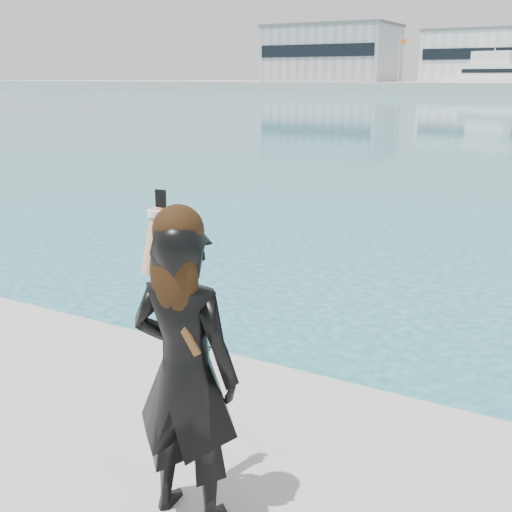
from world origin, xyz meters
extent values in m
cube|color=gray|center=(-55.00, 128.00, 7.50)|extent=(26.00, 16.00, 11.00)
cube|color=black|center=(-55.00, 119.90, 8.05)|extent=(24.70, 0.20, 2.42)
cube|color=#59595B|center=(-55.00, 128.00, 13.25)|extent=(26.52, 16.32, 0.50)
cube|color=silver|center=(-22.00, 128.00, 6.50)|extent=(24.00, 15.00, 9.00)
cube|color=black|center=(-22.00, 120.40, 6.95)|extent=(22.80, 0.20, 1.98)
cube|color=#59595B|center=(-22.00, 128.00, 11.25)|extent=(24.48, 15.30, 0.50)
cylinder|color=silver|center=(-38.00, 121.00, 6.00)|extent=(0.16, 0.16, 8.00)
cube|color=#F0530E|center=(-37.40, 121.00, 9.40)|extent=(1.20, 0.04, 0.80)
cube|color=white|center=(-17.89, 117.23, 1.36)|extent=(21.07, 9.87, 2.71)
cube|color=white|center=(-18.99, 117.48, 3.95)|extent=(12.05, 7.05, 2.48)
cube|color=white|center=(-20.09, 117.72, 6.21)|extent=(7.44, 5.20, 2.03)
cube|color=black|center=(-18.99, 117.48, 3.95)|extent=(12.29, 7.21, 0.68)
cylinder|color=silver|center=(-20.09, 117.72, 8.36)|extent=(0.18, 0.18, 2.26)
imported|color=black|center=(0.01, -0.79, 1.58)|extent=(0.60, 0.42, 1.57)
sphere|color=black|center=(0.02, -0.81, 2.32)|extent=(0.24, 0.24, 0.24)
ellipsoid|color=black|center=(0.02, -0.86, 2.12)|extent=(0.26, 0.14, 0.42)
cylinder|color=tan|center=(-0.21, -0.71, 2.21)|extent=(0.09, 0.19, 0.34)
cylinder|color=white|center=(-0.22, -0.67, 2.35)|extent=(0.09, 0.09, 0.03)
cube|color=black|center=(-0.22, -0.63, 2.40)|extent=(0.06, 0.02, 0.12)
cube|color=#4C2D14|center=(0.05, -0.88, 1.90)|extent=(0.22, 0.03, 0.32)
camera|label=1|loc=(1.74, -3.11, 3.00)|focal=45.00mm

